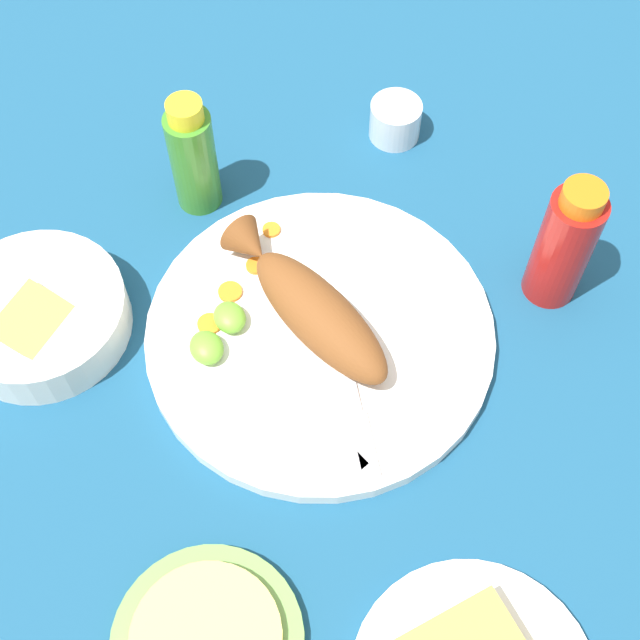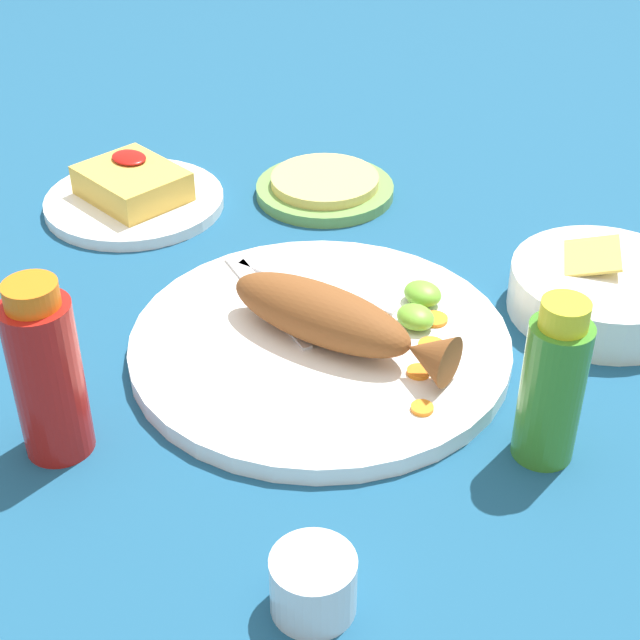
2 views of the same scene
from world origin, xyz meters
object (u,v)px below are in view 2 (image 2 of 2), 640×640
object	(u,v)px
fried_fish	(334,319)
salt_cup	(313,587)
tortilla_plate	(325,190)
main_plate	(320,345)
hot_sauce_bottle_red	(47,374)
fork_near	(262,293)
guacamole_bowl	(602,288)
hot_sauce_bottle_green	(552,386)
side_plate_fries	(135,202)
fork_far	(305,282)

from	to	relation	value
fried_fish	salt_cup	size ratio (longest dim) A/B	3.89
fried_fish	tortilla_plate	bearing A→B (deg)	-55.16
main_plate	hot_sauce_bottle_red	bearing A→B (deg)	77.00
fork_near	guacamole_bowl	bearing A→B (deg)	-117.32
hot_sauce_bottle_red	tortilla_plate	size ratio (longest dim) A/B	0.97
main_plate	guacamole_bowl	size ratio (longest dim) A/B	1.97
fork_near	hot_sauce_bottle_green	size ratio (longest dim) A/B	1.18
fork_near	hot_sauce_bottle_red	distance (m)	0.27
fried_fish	guacamole_bowl	bearing A→B (deg)	-130.20
main_plate	guacamole_bowl	distance (m)	0.29
side_plate_fries	guacamole_bowl	xyz separation A→B (m)	(-0.52, -0.21, 0.02)
guacamole_bowl	hot_sauce_bottle_green	bearing A→B (deg)	111.13
side_plate_fries	guacamole_bowl	size ratio (longest dim) A/B	1.16
hot_sauce_bottle_green	salt_cup	bearing A→B (deg)	85.85
main_plate	fried_fish	bearing A→B (deg)	-167.85
hot_sauce_bottle_green	fork_near	bearing A→B (deg)	4.80
fork_near	fried_fish	bearing A→B (deg)	-165.63
hot_sauce_bottle_green	guacamole_bowl	xyz separation A→B (m)	(0.08, -0.22, -0.04)
hot_sauce_bottle_red	hot_sauce_bottle_green	distance (m)	0.41
hot_sauce_bottle_green	salt_cup	size ratio (longest dim) A/B	2.47
main_plate	guacamole_bowl	bearing A→B (deg)	-120.32
fork_near	salt_cup	size ratio (longest dim) A/B	2.91
hot_sauce_bottle_green	guacamole_bowl	world-z (taller)	hot_sauce_bottle_green
salt_cup	main_plate	bearing A→B (deg)	-45.06
fork_near	hot_sauce_bottle_green	xyz separation A→B (m)	(-0.33, -0.03, 0.05)
fork_far	tortilla_plate	bearing A→B (deg)	-63.35
hot_sauce_bottle_red	side_plate_fries	distance (m)	0.43
hot_sauce_bottle_red	salt_cup	xyz separation A→B (m)	(-0.27, -0.04, -0.06)
fried_fish	fork_far	size ratio (longest dim) A/B	1.32
side_plate_fries	hot_sauce_bottle_red	bearing A→B (deg)	136.29
main_plate	hot_sauce_bottle_green	size ratio (longest dim) A/B	2.39
fork_far	guacamole_bowl	bearing A→B (deg)	-152.79
fork_near	tortilla_plate	bearing A→B (deg)	-41.25
hot_sauce_bottle_red	side_plate_fries	xyz separation A→B (m)	(0.31, -0.30, -0.07)
fried_fish	hot_sauce_bottle_green	bearing A→B (deg)	176.49
fried_fish	fork_near	size ratio (longest dim) A/B	1.34
main_plate	side_plate_fries	distance (m)	0.37
fork_near	guacamole_bowl	xyz separation A→B (m)	(-0.24, -0.24, 0.01)
fork_near	guacamole_bowl	size ratio (longest dim) A/B	0.97
salt_cup	tortilla_plate	distance (m)	0.63
fried_fish	hot_sauce_bottle_red	bearing A→B (deg)	61.88
hot_sauce_bottle_green	side_plate_fries	bearing A→B (deg)	-0.75
side_plate_fries	tortilla_plate	size ratio (longest dim) A/B	1.27
fork_far	guacamole_bowl	size ratio (longest dim) A/B	0.98
fried_fish	hot_sauce_bottle_green	world-z (taller)	hot_sauce_bottle_green
main_plate	hot_sauce_bottle_green	xyz separation A→B (m)	(-0.23, -0.04, 0.06)
main_plate	hot_sauce_bottle_red	distance (m)	0.27
tortilla_plate	guacamole_bowl	bearing A→B (deg)	-176.56
fried_fish	hot_sauce_bottle_red	xyz separation A→B (m)	(0.07, 0.26, 0.03)
fried_fish	salt_cup	bearing A→B (deg)	120.31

